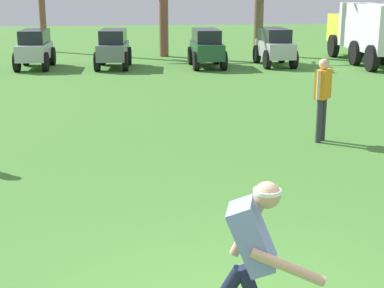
{
  "coord_description": "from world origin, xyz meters",
  "views": [
    {
      "loc": [
        -0.91,
        -4.23,
        2.84
      ],
      "look_at": [
        -0.01,
        2.9,
        0.9
      ],
      "focal_mm": 55.0,
      "sensor_mm": 36.0,
      "label": 1
    }
  ],
  "objects_px": {
    "frisbee_thrower": "(251,256)",
    "parked_car_slot_b": "(35,48)",
    "box_truck": "(366,30)",
    "parked_car_slot_d": "(207,47)",
    "teammate_midfield": "(323,92)",
    "parked_car_slot_e": "(275,46)",
    "parked_car_slot_c": "(113,47)"
  },
  "relations": [
    {
      "from": "teammate_midfield",
      "to": "parked_car_slot_c",
      "type": "bearing_deg",
      "value": 109.61
    },
    {
      "from": "teammate_midfield",
      "to": "box_truck",
      "type": "distance_m",
      "value": 12.28
    },
    {
      "from": "parked_car_slot_b",
      "to": "parked_car_slot_e",
      "type": "relative_size",
      "value": 1.01
    },
    {
      "from": "frisbee_thrower",
      "to": "parked_car_slot_e",
      "type": "xyz_separation_m",
      "value": [
        4.74,
        16.94,
        -0.08
      ]
    },
    {
      "from": "parked_car_slot_d",
      "to": "parked_car_slot_e",
      "type": "bearing_deg",
      "value": 2.8
    },
    {
      "from": "parked_car_slot_e",
      "to": "parked_car_slot_d",
      "type": "bearing_deg",
      "value": -177.2
    },
    {
      "from": "parked_car_slot_c",
      "to": "parked_car_slot_e",
      "type": "bearing_deg",
      "value": -1.14
    },
    {
      "from": "frisbee_thrower",
      "to": "parked_car_slot_c",
      "type": "bearing_deg",
      "value": 93.71
    },
    {
      "from": "frisbee_thrower",
      "to": "parked_car_slot_b",
      "type": "height_order",
      "value": "frisbee_thrower"
    },
    {
      "from": "frisbee_thrower",
      "to": "teammate_midfield",
      "type": "bearing_deg",
      "value": 66.04
    },
    {
      "from": "frisbee_thrower",
      "to": "parked_car_slot_c",
      "type": "relative_size",
      "value": 0.57
    },
    {
      "from": "parked_car_slot_d",
      "to": "box_truck",
      "type": "distance_m",
      "value": 6.12
    },
    {
      "from": "frisbee_thrower",
      "to": "parked_car_slot_d",
      "type": "xyz_separation_m",
      "value": [
        2.2,
        16.82,
        -0.08
      ]
    },
    {
      "from": "parked_car_slot_b",
      "to": "box_truck",
      "type": "height_order",
      "value": "box_truck"
    },
    {
      "from": "teammate_midfield",
      "to": "parked_car_slot_b",
      "type": "relative_size",
      "value": 0.64
    },
    {
      "from": "parked_car_slot_c",
      "to": "parked_car_slot_d",
      "type": "relative_size",
      "value": 1.03
    },
    {
      "from": "box_truck",
      "to": "frisbee_thrower",
      "type": "bearing_deg",
      "value": -115.79
    },
    {
      "from": "parked_car_slot_c",
      "to": "frisbee_thrower",
      "type": "bearing_deg",
      "value": -86.29
    },
    {
      "from": "frisbee_thrower",
      "to": "box_truck",
      "type": "relative_size",
      "value": 0.24
    },
    {
      "from": "teammate_midfield",
      "to": "parked_car_slot_d",
      "type": "xyz_separation_m",
      "value": [
        -0.56,
        10.61,
        -0.22
      ]
    },
    {
      "from": "parked_car_slot_d",
      "to": "parked_car_slot_e",
      "type": "xyz_separation_m",
      "value": [
        2.53,
        0.12,
        0.0
      ]
    },
    {
      "from": "parked_car_slot_c",
      "to": "box_truck",
      "type": "height_order",
      "value": "box_truck"
    },
    {
      "from": "frisbee_thrower",
      "to": "parked_car_slot_d",
      "type": "height_order",
      "value": "frisbee_thrower"
    },
    {
      "from": "frisbee_thrower",
      "to": "teammate_midfield",
      "type": "relative_size",
      "value": 0.91
    },
    {
      "from": "frisbee_thrower",
      "to": "box_truck",
      "type": "distance_m",
      "value": 19.08
    },
    {
      "from": "parked_car_slot_b",
      "to": "parked_car_slot_d",
      "type": "relative_size",
      "value": 1.01
    },
    {
      "from": "box_truck",
      "to": "parked_car_slot_d",
      "type": "bearing_deg",
      "value": -176.72
    },
    {
      "from": "parked_car_slot_b",
      "to": "box_truck",
      "type": "xyz_separation_m",
      "value": [
        12.15,
        -0.13,
        0.51
      ]
    },
    {
      "from": "teammate_midfield",
      "to": "parked_car_slot_c",
      "type": "xyz_separation_m",
      "value": [
        -3.87,
        10.85,
        -0.22
      ]
    },
    {
      "from": "frisbee_thrower",
      "to": "parked_car_slot_b",
      "type": "distance_m",
      "value": 17.72
    },
    {
      "from": "frisbee_thrower",
      "to": "parked_car_slot_b",
      "type": "relative_size",
      "value": 0.58
    },
    {
      "from": "parked_car_slot_b",
      "to": "box_truck",
      "type": "distance_m",
      "value": 12.16
    }
  ]
}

